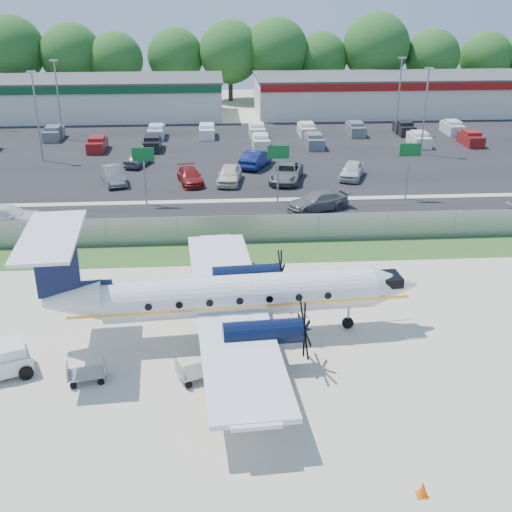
{
  "coord_description": "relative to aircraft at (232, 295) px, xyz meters",
  "views": [
    {
      "loc": [
        -2.37,
        -28.49,
        17.05
      ],
      "look_at": [
        0.0,
        6.0,
        2.3
      ],
      "focal_mm": 45.0,
      "sensor_mm": 36.0,
      "label": 1
    }
  ],
  "objects": [
    {
      "name": "parked_car_a",
      "position": [
        -9.97,
        28.57,
        -2.38
      ],
      "size": [
        3.07,
        5.24,
        1.63
      ],
      "primitive_type": "imported",
      "rotation": [
        0.0,
        0.0,
        0.29
      ],
      "color": "#595B5E",
      "rests_on": "ground"
    },
    {
      "name": "far_parking_rows",
      "position": [
        1.58,
        44.2,
        -2.38
      ],
      "size": [
        56.0,
        10.0,
        1.6
      ],
      "primitive_type": null,
      "color": "gray",
      "rests_on": "ground"
    },
    {
      "name": "parked_car_d",
      "position": [
        5.97,
        28.18,
        -2.38
      ],
      "size": [
        4.02,
        6.3,
        1.62
      ],
      "primitive_type": "imported",
      "rotation": [
        0.0,
        0.0,
        -0.24
      ],
      "color": "#595B5E",
      "rests_on": "ground"
    },
    {
      "name": "cone_port_wing",
      "position": [
        6.42,
        -11.83,
        -2.1
      ],
      "size": [
        0.42,
        0.42,
        0.6
      ],
      "color": "#ED6207",
      "rests_on": "ground"
    },
    {
      "name": "pushback_tug",
      "position": [
        -10.92,
        -2.84,
        -1.65
      ],
      "size": [
        3.29,
        2.92,
        1.53
      ],
      "color": "silver",
      "rests_on": "ground"
    },
    {
      "name": "parked_car_f",
      "position": [
        -8.29,
        34.54,
        -2.38
      ],
      "size": [
        3.03,
        4.44,
        1.4
      ],
      "primitive_type": "imported",
      "rotation": [
        0.0,
        0.0,
        2.77
      ],
      "color": "#595B5E",
      "rests_on": "ground"
    },
    {
      "name": "cone_starboard_wing",
      "position": [
        0.01,
        9.9,
        -2.12
      ],
      "size": [
        0.39,
        0.39,
        0.55
      ],
      "color": "#ED6207",
      "rests_on": "ground"
    },
    {
      "name": "sign_right",
      "position": [
        15.58,
        22.11,
        1.23
      ],
      "size": [
        1.8,
        0.26,
        5.0
      ],
      "color": "gray",
      "rests_on": "ground"
    },
    {
      "name": "sign_mid",
      "position": [
        4.58,
        22.11,
        1.23
      ],
      "size": [
        1.8,
        0.26,
        5.0
      ],
      "color": "gray",
      "rests_on": "ground"
    },
    {
      "name": "aircraft",
      "position": [
        0.0,
        0.0,
        0.0
      ],
      "size": [
        19.94,
        19.65,
        6.16
      ],
      "color": "silver",
      "rests_on": "ground"
    },
    {
      "name": "road_car_west",
      "position": [
        -16.41,
        17.4,
        -2.38
      ],
      "size": [
        5.81,
        2.39,
        1.68
      ],
      "primitive_type": "imported",
      "rotation": [
        0.0,
        0.0,
        1.58
      ],
      "color": "silver",
      "rests_on": "ground"
    },
    {
      "name": "light_pole_sw",
      "position": [
        -18.42,
        47.2,
        2.85
      ],
      "size": [
        0.9,
        0.35,
        9.09
      ],
      "color": "gray",
      "rests_on": "ground"
    },
    {
      "name": "parked_car_b",
      "position": [
        -2.92,
        27.98,
        -2.38
      ],
      "size": [
        2.84,
        5.08,
        1.39
      ],
      "primitive_type": "imported",
      "rotation": [
        0.0,
        0.0,
        0.19
      ],
      "color": "maroon",
      "rests_on": "ground"
    },
    {
      "name": "building_east",
      "position": [
        27.58,
        61.18,
        0.25
      ],
      "size": [
        44.4,
        12.4,
        5.24
      ],
      "color": "silver",
      "rests_on": "ground"
    },
    {
      "name": "building_west",
      "position": [
        -22.42,
        61.18,
        0.25
      ],
      "size": [
        46.4,
        12.4,
        5.24
      ],
      "color": "silver",
      "rests_on": "ground"
    },
    {
      "name": "parked_car_g",
      "position": [
        3.52,
        33.4,
        -2.38
      ],
      "size": [
        3.8,
        5.51,
        1.72
      ],
      "primitive_type": "imported",
      "rotation": [
        0.0,
        0.0,
        2.72
      ],
      "color": "navy",
      "rests_on": "ground"
    },
    {
      "name": "baggage_cart_far",
      "position": [
        -6.9,
        -3.65,
        -1.95
      ],
      "size": [
        1.93,
        1.37,
        0.93
      ],
      "color": "gray",
      "rests_on": "ground"
    },
    {
      "name": "parking_lot",
      "position": [
        1.58,
        39.2,
        -2.37
      ],
      "size": [
        170.0,
        32.0,
        0.02
      ],
      "primitive_type": "cube",
      "color": "black",
      "rests_on": "ground"
    },
    {
      "name": "grass_verge",
      "position": [
        1.58,
        11.2,
        -2.37
      ],
      "size": [
        170.0,
        4.0,
        0.02
      ],
      "primitive_type": "cube",
      "color": "#2D561E",
      "rests_on": "ground"
    },
    {
      "name": "access_road",
      "position": [
        1.58,
        18.2,
        -2.37
      ],
      "size": [
        170.0,
        8.0,
        0.02
      ],
      "primitive_type": "cube",
      "color": "black",
      "rests_on": "ground"
    },
    {
      "name": "baggage_cart_near",
      "position": [
        -1.75,
        -3.83,
        -1.92
      ],
      "size": [
        2.15,
        1.72,
        0.98
      ],
      "color": "gray",
      "rests_on": "ground"
    },
    {
      "name": "parked_car_e",
      "position": [
        12.27,
        28.69,
        -2.38
      ],
      "size": [
        3.42,
        5.06,
        1.6
      ],
      "primitive_type": "imported",
      "rotation": [
        0.0,
        0.0,
        -0.36
      ],
      "color": "silver",
      "rests_on": "ground"
    },
    {
      "name": "perimeter_fence",
      "position": [
        1.58,
        13.2,
        -1.37
      ],
      "size": [
        120.0,
        0.06,
        1.99
      ],
      "color": "gray",
      "rests_on": "ground"
    },
    {
      "name": "light_pole_ne",
      "position": [
        21.58,
        37.2,
        2.85
      ],
      "size": [
        0.9,
        0.35,
        9.09
      ],
      "color": "gray",
      "rests_on": "ground"
    },
    {
      "name": "light_pole_nw",
      "position": [
        -18.42,
        37.2,
        2.85
      ],
      "size": [
        0.9,
        0.35,
        9.09
      ],
      "color": "gray",
      "rests_on": "ground"
    },
    {
      "name": "ground",
      "position": [
        1.58,
        -0.8,
        -2.38
      ],
      "size": [
        170.0,
        170.0,
        0.0
      ],
      "primitive_type": "plane",
      "color": "beige",
      "rests_on": "ground"
    },
    {
      "name": "road_car_mid",
      "position": [
        7.61,
        19.82,
        -2.38
      ],
      "size": [
        5.59,
        3.87,
        1.5
      ],
      "primitive_type": "imported",
      "rotation": [
        0.0,
        0.0,
        -1.19
      ],
      "color": "#595B5E",
      "rests_on": "ground"
    },
    {
      "name": "sign_left",
      "position": [
        -6.42,
        22.11,
        1.23
      ],
      "size": [
        1.8,
        0.26,
        5.0
      ],
      "color": "gray",
      "rests_on": "ground"
    },
    {
      "name": "light_pole_se",
      "position": [
        21.58,
        47.2,
        2.85
      ],
      "size": [
        0.9,
        0.35,
        9.09
      ],
      "color": "gray",
      "rests_on": "ground"
    },
    {
      "name": "tree_line",
      "position": [
        1.58,
        73.2,
        -2.38
      ],
      "size": [
        112.0,
        6.0,
        14.0
      ],
      "primitive_type": null,
      "color": "#205719",
      "rests_on": "ground"
    },
    {
      "name": "parked_car_c",
      "position": [
        0.68,
        27.89,
        -2.38
      ],
      "size": [
        2.65,
        5.16,
        1.68
      ],
      "primitive_type": "imported",
      "rotation": [
        0.0,
        0.0,
        -0.14
      ],
      "color": "beige",
      "rests_on": "ground"
    }
  ]
}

